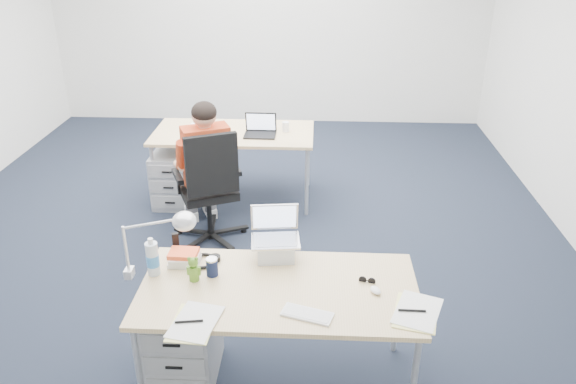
% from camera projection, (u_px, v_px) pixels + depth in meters
% --- Properties ---
extents(floor, '(7.00, 7.00, 0.00)m').
position_uv_depth(floor, '(239.00, 241.00, 5.11)').
color(floor, black).
rests_on(floor, ground).
extents(room, '(6.02, 7.02, 2.80)m').
position_uv_depth(room, '(231.00, 52.00, 4.37)').
color(room, silver).
rests_on(room, ground).
extents(desk_near, '(1.60, 0.80, 0.73)m').
position_uv_depth(desk_near, '(279.00, 294.00, 3.24)').
color(desk_near, tan).
rests_on(desk_near, ground).
extents(desk_far, '(1.60, 0.80, 0.73)m').
position_uv_depth(desk_far, '(234.00, 136.00, 5.64)').
color(desk_far, tan).
rests_on(desk_far, ground).
extents(office_chair, '(0.90, 0.90, 1.08)m').
position_uv_depth(office_chair, '(210.00, 210.00, 5.00)').
color(office_chair, black).
rests_on(office_chair, ground).
extents(seated_person, '(0.59, 0.77, 1.28)m').
position_uv_depth(seated_person, '(204.00, 168.00, 5.01)').
color(seated_person, '#BA3C1A').
rests_on(seated_person, ground).
extents(drawer_pedestal_near, '(0.40, 0.50, 0.55)m').
position_uv_depth(drawer_pedestal_near, '(184.00, 339.00, 3.50)').
color(drawer_pedestal_near, '#A1A3A7').
rests_on(drawer_pedestal_near, ground).
extents(drawer_pedestal_far, '(0.40, 0.50, 0.55)m').
position_uv_depth(drawer_pedestal_far, '(175.00, 178.00, 5.72)').
color(drawer_pedestal_far, '#A1A3A7').
rests_on(drawer_pedestal_far, ground).
extents(silver_laptop, '(0.32, 0.27, 0.31)m').
position_uv_depth(silver_laptop, '(275.00, 235.00, 3.44)').
color(silver_laptop, silver).
rests_on(silver_laptop, desk_near).
extents(wireless_keyboard, '(0.29, 0.19, 0.01)m').
position_uv_depth(wireless_keyboard, '(307.00, 314.00, 2.99)').
color(wireless_keyboard, white).
rests_on(wireless_keyboard, desk_near).
extents(computer_mouse, '(0.08, 0.10, 0.03)m').
position_uv_depth(computer_mouse, '(376.00, 290.00, 3.17)').
color(computer_mouse, white).
rests_on(computer_mouse, desk_near).
extents(headphones, '(0.27, 0.24, 0.04)m').
position_uv_depth(headphones, '(203.00, 260.00, 3.44)').
color(headphones, black).
rests_on(headphones, desk_near).
extents(can_koozie, '(0.08, 0.08, 0.11)m').
position_uv_depth(can_koozie, '(212.00, 267.00, 3.31)').
color(can_koozie, '#121A3A').
rests_on(can_koozie, desk_near).
extents(water_bottle, '(0.10, 0.10, 0.24)m').
position_uv_depth(water_bottle, '(152.00, 256.00, 3.29)').
color(water_bottle, silver).
rests_on(water_bottle, desk_near).
extents(bear_figurine, '(0.09, 0.07, 0.16)m').
position_uv_depth(bear_figurine, '(194.00, 268.00, 3.25)').
color(bear_figurine, '#3E7A20').
rests_on(bear_figurine, desk_near).
extents(book_stack, '(0.21, 0.17, 0.08)m').
position_uv_depth(book_stack, '(184.00, 258.00, 3.43)').
color(book_stack, silver).
rests_on(book_stack, desk_near).
extents(cordless_phone, '(0.05, 0.04, 0.15)m').
position_uv_depth(cordless_phone, '(176.00, 244.00, 3.50)').
color(cordless_phone, black).
rests_on(cordless_phone, desk_near).
extents(papers_left, '(0.26, 0.34, 0.01)m').
position_uv_depth(papers_left, '(193.00, 323.00, 2.92)').
color(papers_left, '#FFFA93').
rests_on(papers_left, desk_near).
extents(papers_right, '(0.31, 0.37, 0.01)m').
position_uv_depth(papers_right, '(416.00, 312.00, 3.00)').
color(papers_right, '#FFFA93').
rests_on(papers_right, desk_near).
extents(sunglasses, '(0.11, 0.07, 0.02)m').
position_uv_depth(sunglasses, '(367.00, 281.00, 3.26)').
color(sunglasses, black).
rests_on(sunglasses, desk_near).
extents(desk_lamp, '(0.43, 0.29, 0.46)m').
position_uv_depth(desk_lamp, '(149.00, 244.00, 3.21)').
color(desk_lamp, silver).
rests_on(desk_lamp, desk_near).
extents(dark_laptop, '(0.31, 0.30, 0.22)m').
position_uv_depth(dark_laptop, '(260.00, 125.00, 5.46)').
color(dark_laptop, black).
rests_on(dark_laptop, desk_far).
extents(far_cup, '(0.08, 0.08, 0.10)m').
position_uv_depth(far_cup, '(286.00, 127.00, 5.61)').
color(far_cup, white).
rests_on(far_cup, desk_far).
extents(far_papers, '(0.24, 0.30, 0.01)m').
position_uv_depth(far_papers, '(201.00, 123.00, 5.86)').
color(far_papers, white).
rests_on(far_papers, desk_far).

